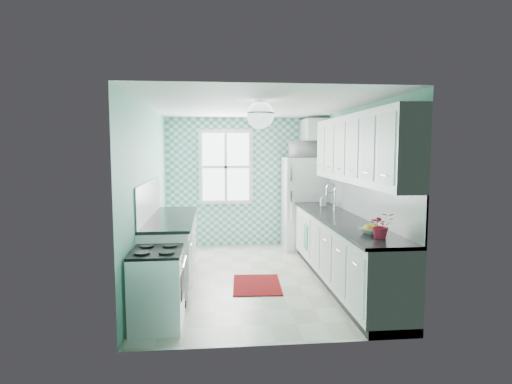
{
  "coord_description": "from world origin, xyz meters",
  "views": [
    {
      "loc": [
        -0.59,
        -6.14,
        1.9
      ],
      "look_at": [
        0.05,
        0.25,
        1.25
      ],
      "focal_mm": 30.0,
      "sensor_mm": 36.0,
      "label": 1
    }
  ],
  "objects": [
    {
      "name": "potted_plant",
      "position": [
        1.2,
        -1.78,
        1.08
      ],
      "size": [
        0.27,
        0.24,
        0.29
      ],
      "primitive_type": "imported",
      "rotation": [
        0.0,
        0.0,
        -0.07
      ],
      "color": "#BA0318",
      "rests_on": "countertop_right"
    },
    {
      "name": "countertop_left",
      "position": [
        -1.19,
        -0.07,
        0.92
      ],
      "size": [
        0.63,
        2.15,
        0.04
      ],
      "primitive_type": "cube",
      "color": "black",
      "rests_on": "base_cabinets_left"
    },
    {
      "name": "fridge",
      "position": [
        1.11,
        1.8,
        0.87
      ],
      "size": [
        0.76,
        0.75,
        1.74
      ],
      "rotation": [
        0.0,
        0.0,
        -0.05
      ],
      "color": "white",
      "rests_on": "floor"
    },
    {
      "name": "soap_bottle",
      "position": [
        1.25,
        0.86,
        1.04
      ],
      "size": [
        0.09,
        0.1,
        0.2
      ],
      "primitive_type": "imported",
      "rotation": [
        0.0,
        0.0,
        -0.03
      ],
      "color": "#AEBBC6",
      "rests_on": "countertop_right"
    },
    {
      "name": "dish_towel",
      "position": [
        0.89,
        0.53,
        0.48
      ],
      "size": [
        0.11,
        0.25,
        0.39
      ],
      "primitive_type": "cube",
      "rotation": [
        0.0,
        0.0,
        0.36
      ],
      "color": "#4DAF9D",
      "rests_on": "base_cabinets_right"
    },
    {
      "name": "base_cabinets_right",
      "position": [
        1.2,
        -0.4,
        0.45
      ],
      "size": [
        0.6,
        3.6,
        0.9
      ],
      "primitive_type": "cube",
      "color": "white",
      "rests_on": "floor"
    },
    {
      "name": "floor",
      "position": [
        0.0,
        0.0,
        -0.01
      ],
      "size": [
        3.0,
        4.4,
        0.02
      ],
      "primitive_type": "cube",
      "color": "beige",
      "rests_on": "ground"
    },
    {
      "name": "upper_cabinets_right",
      "position": [
        1.33,
        -0.6,
        1.9
      ],
      "size": [
        0.33,
        3.2,
        0.9
      ],
      "primitive_type": "cube",
      "color": "white",
      "rests_on": "wall_right"
    },
    {
      "name": "ceiling_light",
      "position": [
        0.0,
        -0.8,
        2.32
      ],
      "size": [
        0.34,
        0.34,
        0.35
      ],
      "color": "silver",
      "rests_on": "ceiling"
    },
    {
      "name": "stove",
      "position": [
        -1.2,
        -1.61,
        0.43
      ],
      "size": [
        0.54,
        0.67,
        0.81
      ],
      "rotation": [
        0.0,
        0.0,
        -0.04
      ],
      "color": "white",
      "rests_on": "floor"
    },
    {
      "name": "wall_right",
      "position": [
        1.51,
        0.0,
        1.25
      ],
      "size": [
        0.02,
        4.4,
        2.5
      ],
      "primitive_type": "cube",
      "color": "#69B9A1",
      "rests_on": "floor"
    },
    {
      "name": "microwave",
      "position": [
        1.11,
        1.8,
        1.89
      ],
      "size": [
        0.55,
        0.38,
        0.3
      ],
      "primitive_type": "imported",
      "rotation": [
        0.0,
        0.0,
        3.12
      ],
      "color": "white",
      "rests_on": "fridge"
    },
    {
      "name": "window",
      "position": [
        -0.35,
        2.16,
        1.55
      ],
      "size": [
        1.04,
        0.05,
        1.44
      ],
      "color": "white",
      "rests_on": "wall_back"
    },
    {
      "name": "base_cabinets_left",
      "position": [
        -1.2,
        -0.07,
        0.45
      ],
      "size": [
        0.6,
        2.15,
        0.9
      ],
      "primitive_type": "cube",
      "color": "white",
      "rests_on": "floor"
    },
    {
      "name": "wall_left",
      "position": [
        -1.51,
        0.0,
        1.25
      ],
      "size": [
        0.02,
        4.4,
        2.5
      ],
      "primitive_type": "cube",
      "color": "#69B9A1",
      "rests_on": "floor"
    },
    {
      "name": "upper_cabinet_fridge",
      "position": [
        1.3,
        1.83,
        2.25
      ],
      "size": [
        0.4,
        0.74,
        0.4
      ],
      "primitive_type": "cube",
      "color": "white",
      "rests_on": "wall_right"
    },
    {
      "name": "wall_back",
      "position": [
        0.0,
        2.21,
        1.25
      ],
      "size": [
        3.0,
        0.02,
        2.5
      ],
      "primitive_type": "cube",
      "color": "#69B9A1",
      "rests_on": "floor"
    },
    {
      "name": "sink",
      "position": [
        1.2,
        0.59,
        0.93
      ],
      "size": [
        0.49,
        0.41,
        0.53
      ],
      "rotation": [
        0.0,
        0.0,
        0.04
      ],
      "color": "silver",
      "rests_on": "countertop_right"
    },
    {
      "name": "backsplash_right",
      "position": [
        1.49,
        -0.4,
        1.2
      ],
      "size": [
        0.02,
        3.6,
        0.51
      ],
      "primitive_type": "cube",
      "color": "white",
      "rests_on": "wall_right"
    },
    {
      "name": "ceiling",
      "position": [
        0.0,
        0.0,
        2.51
      ],
      "size": [
        3.0,
        4.4,
        0.02
      ],
      "primitive_type": "cube",
      "color": "white",
      "rests_on": "wall_back"
    },
    {
      "name": "accent_wall",
      "position": [
        0.0,
        2.19,
        1.25
      ],
      "size": [
        3.0,
        0.01,
        2.5
      ],
      "primitive_type": "cube",
      "color": "teal",
      "rests_on": "wall_back"
    },
    {
      "name": "rug",
      "position": [
        0.0,
        -0.36,
        0.01
      ],
      "size": [
        0.71,
        0.97,
        0.01
      ],
      "primitive_type": "cube",
      "rotation": [
        0.0,
        0.0,
        -0.06
      ],
      "color": "#660303",
      "rests_on": "floor"
    },
    {
      "name": "countertop_right",
      "position": [
        1.19,
        -0.4,
        0.92
      ],
      "size": [
        0.63,
        3.6,
        0.04
      ],
      "primitive_type": "cube",
      "color": "black",
      "rests_on": "base_cabinets_right"
    },
    {
      "name": "wall_front",
      "position": [
        0.0,
        -2.21,
        1.25
      ],
      "size": [
        3.0,
        0.02,
        2.5
      ],
      "primitive_type": "cube",
      "color": "#69B9A1",
      "rests_on": "floor"
    },
    {
      "name": "fruit_bowl",
      "position": [
        1.2,
        -1.51,
        0.97
      ],
      "size": [
        0.34,
        0.34,
        0.07
      ],
      "primitive_type": "imported",
      "rotation": [
        0.0,
        0.0,
        0.37
      ],
      "color": "white",
      "rests_on": "countertop_right"
    },
    {
      "name": "backsplash_left",
      "position": [
        -1.49,
        -0.07,
        1.2
      ],
      "size": [
        0.02,
        2.15,
        0.51
      ],
      "primitive_type": "cube",
      "color": "white",
      "rests_on": "wall_left"
    }
  ]
}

